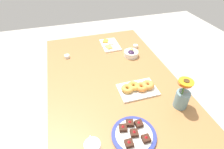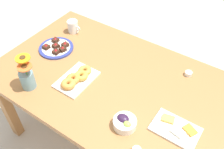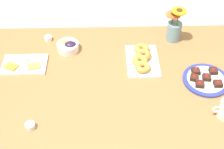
% 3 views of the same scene
% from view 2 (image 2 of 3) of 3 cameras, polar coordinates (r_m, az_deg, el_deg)
% --- Properties ---
extents(ground_plane, '(6.00, 6.00, 0.00)m').
position_cam_2_polar(ground_plane, '(2.26, 0.00, -14.14)').
color(ground_plane, '#B7B2A8').
extents(dining_table, '(1.60, 1.00, 0.74)m').
position_cam_2_polar(dining_table, '(1.73, 0.00, -2.94)').
color(dining_table, '#9E6B3D').
rests_on(dining_table, ground_plane).
extents(coffee_mug, '(0.12, 0.08, 0.10)m').
position_cam_2_polar(coffee_mug, '(2.07, -8.93, 10.81)').
color(coffee_mug, white).
rests_on(coffee_mug, dining_table).
extents(grape_bowl, '(0.13, 0.13, 0.07)m').
position_cam_2_polar(grape_bowl, '(1.41, 2.89, -10.88)').
color(grape_bowl, white).
rests_on(grape_bowl, dining_table).
extents(cheese_platter, '(0.26, 0.17, 0.03)m').
position_cam_2_polar(cheese_platter, '(1.46, 14.40, -11.91)').
color(cheese_platter, white).
rests_on(cheese_platter, dining_table).
extents(croissant_platter, '(0.19, 0.28, 0.05)m').
position_cam_2_polar(croissant_platter, '(1.65, -8.11, -0.84)').
color(croissant_platter, white).
rests_on(croissant_platter, dining_table).
extents(jam_cup_berry, '(0.05, 0.05, 0.03)m').
position_cam_2_polar(jam_cup_berry, '(1.76, 17.08, 0.24)').
color(jam_cup_berry, white).
rests_on(jam_cup_berry, dining_table).
extents(dessert_plate, '(0.26, 0.26, 0.05)m').
position_cam_2_polar(dessert_plate, '(1.94, -12.61, 6.00)').
color(dessert_plate, navy).
rests_on(dessert_plate, dining_table).
extents(flower_vase, '(0.12, 0.11, 0.24)m').
position_cam_2_polar(flower_vase, '(1.65, -18.83, -0.69)').
color(flower_vase, '#6B939E').
rests_on(flower_vase, dining_table).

